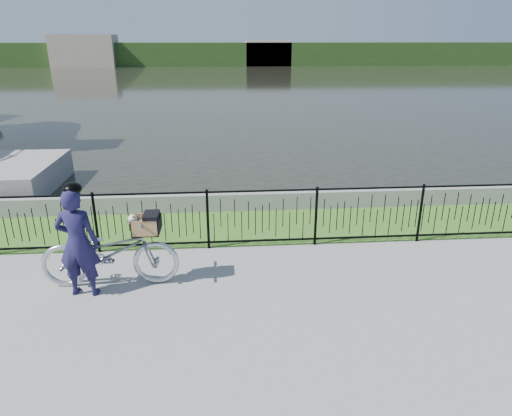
{
  "coord_description": "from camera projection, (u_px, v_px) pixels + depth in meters",
  "views": [
    {
      "loc": [
        -0.73,
        -6.15,
        3.7
      ],
      "look_at": [
        -0.17,
        1.0,
        1.0
      ],
      "focal_mm": 32.0,
      "sensor_mm": 36.0,
      "label": 1
    }
  ],
  "objects": [
    {
      "name": "ground",
      "position": [
        272.0,
        290.0,
        7.1
      ],
      "size": [
        120.0,
        120.0,
        0.0
      ],
      "primitive_type": "plane",
      "color": "gray",
      "rests_on": "ground"
    },
    {
      "name": "grass_strip",
      "position": [
        258.0,
        226.0,
        9.52
      ],
      "size": [
        60.0,
        2.0,
        0.01
      ],
      "primitive_type": "cube",
      "color": "#3F7023",
      "rests_on": "ground"
    },
    {
      "name": "water",
      "position": [
        228.0,
        84.0,
        37.89
      ],
      "size": [
        120.0,
        120.0,
        0.0
      ],
      "primitive_type": "plane",
      "color": "black",
      "rests_on": "ground"
    },
    {
      "name": "quay_wall",
      "position": [
        254.0,
        201.0,
        10.39
      ],
      "size": [
        60.0,
        0.3,
        0.4
      ],
      "primitive_type": "cube",
      "color": "gray",
      "rests_on": "ground"
    },
    {
      "name": "fence",
      "position": [
        262.0,
        218.0,
        8.39
      ],
      "size": [
        14.0,
        0.06,
        1.15
      ],
      "primitive_type": null,
      "color": "black",
      "rests_on": "ground"
    },
    {
      "name": "far_treeline",
      "position": [
        223.0,
        54.0,
        62.56
      ],
      "size": [
        120.0,
        6.0,
        3.0
      ],
      "primitive_type": "cube",
      "color": "#29471B",
      "rests_on": "ground"
    },
    {
      "name": "far_building_left",
      "position": [
        85.0,
        51.0,
        59.19
      ],
      "size": [
        8.0,
        4.0,
        4.0
      ],
      "primitive_type": "cube",
      "color": "#A29282",
      "rests_on": "ground"
    },
    {
      "name": "far_building_right",
      "position": [
        268.0,
        53.0,
        61.56
      ],
      "size": [
        6.0,
        3.0,
        3.2
      ],
      "primitive_type": "cube",
      "color": "#A29282",
      "rests_on": "ground"
    },
    {
      "name": "bicycle_rig",
      "position": [
        110.0,
        252.0,
        7.09
      ],
      "size": [
        2.13,
        0.74,
        1.21
      ],
      "color": "#B9BCC6",
      "rests_on": "ground"
    },
    {
      "name": "cyclist",
      "position": [
        77.0,
        241.0,
        6.71
      ],
      "size": [
        0.66,
        0.47,
        1.77
      ],
      "color": "#19163D",
      "rests_on": "ground"
    }
  ]
}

